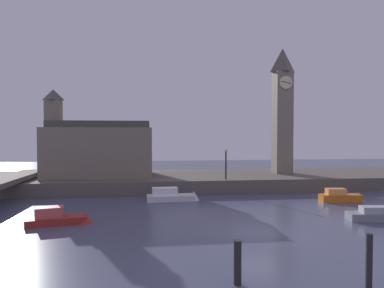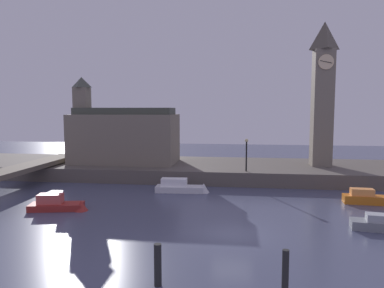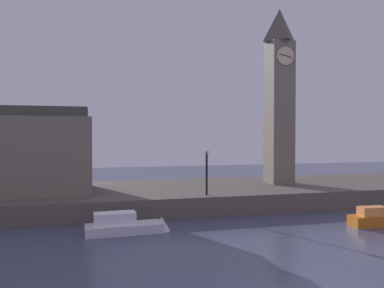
{
  "view_description": "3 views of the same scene",
  "coord_description": "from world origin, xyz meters",
  "views": [
    {
      "loc": [
        -6.81,
        -20.99,
        6.6
      ],
      "look_at": [
        -2.54,
        16.32,
        5.45
      ],
      "focal_mm": 30.64,
      "sensor_mm": 36.0,
      "label": 1
    },
    {
      "loc": [
        0.32,
        -22.3,
        7.94
      ],
      "look_at": [
        -4.82,
        17.01,
        4.12
      ],
      "focal_mm": 33.42,
      "sensor_mm": 36.0,
      "label": 2
    },
    {
      "loc": [
        -7.04,
        -12.06,
        5.98
      ],
      "look_at": [
        0.61,
        17.3,
        5.29
      ],
      "focal_mm": 35.47,
      "sensor_mm": 36.0,
      "label": 3
    }
  ],
  "objects": [
    {
      "name": "boat_ferry_white",
      "position": [
        -4.75,
        11.25,
        0.45
      ],
      "size": [
        5.4,
        1.75,
        1.57
      ],
      "color": "silver",
      "rests_on": "ground"
    },
    {
      "name": "clock_tower",
      "position": [
        9.72,
        20.06,
        9.87
      ],
      "size": [
        2.38,
        2.42,
        16.21
      ],
      "color": "slate",
      "rests_on": "far_embankment"
    },
    {
      "name": "ground_plane",
      "position": [
        0.0,
        0.0,
        0.0
      ],
      "size": [
        120.0,
        120.0,
        0.0
      ],
      "primitive_type": "plane",
      "color": "#474C66"
    },
    {
      "name": "far_embankment",
      "position": [
        0.0,
        20.0,
        0.75
      ],
      "size": [
        70.0,
        12.0,
        1.5
      ],
      "primitive_type": "cube",
      "color": "#5B544C",
      "rests_on": "ground"
    },
    {
      "name": "boat_patrol_orange",
      "position": [
        11.58,
        8.99,
        0.46
      ],
      "size": [
        4.5,
        1.5,
        1.39
      ],
      "color": "orange",
      "rests_on": "ground"
    },
    {
      "name": "streetlamp",
      "position": [
        1.16,
        15.07,
        3.68
      ],
      "size": [
        0.36,
        0.36,
        3.44
      ],
      "color": "black",
      "rests_on": "far_embankment"
    },
    {
      "name": "boat_dinghy_red",
      "position": [
        -13.48,
        3.84,
        0.41
      ],
      "size": [
        5.05,
        2.32,
        1.5
      ],
      "color": "maroon",
      "rests_on": "ground"
    },
    {
      "name": "mooring_post_right",
      "position": [
        2.26,
        -8.16,
        1.18
      ],
      "size": [
        0.28,
        0.28,
        2.37
      ],
      "primitive_type": "cylinder",
      "color": "#262626",
      "rests_on": "ground"
    },
    {
      "name": "parliament_hall",
      "position": [
        -13.67,
        19.54,
        4.79
      ],
      "size": [
        12.51,
        6.38,
        10.39
      ],
      "color": "slate",
      "rests_on": "far_embankment"
    },
    {
      "name": "mooring_post_left",
      "position": [
        -3.22,
        -7.15,
        0.97
      ],
      "size": [
        0.34,
        0.34,
        1.94
      ],
      "primitive_type": "cylinder",
      "color": "#262626",
      "rests_on": "ground"
    }
  ]
}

